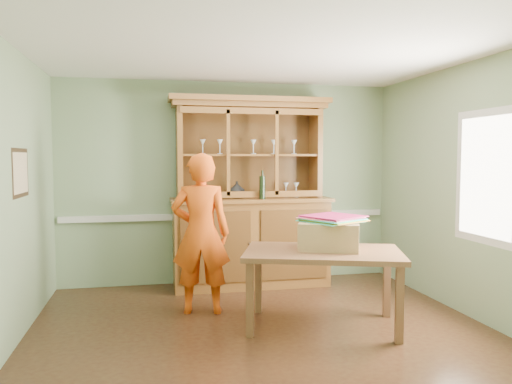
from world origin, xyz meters
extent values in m
plane|color=#442A15|center=(0.00, 0.00, 0.00)|extent=(4.50, 4.50, 0.00)
plane|color=white|center=(0.00, 0.00, 2.70)|extent=(4.50, 4.50, 0.00)
plane|color=gray|center=(0.00, 2.00, 1.35)|extent=(4.50, 0.00, 4.50)
plane|color=gray|center=(-2.25, 0.00, 1.35)|extent=(0.00, 4.00, 4.00)
plane|color=gray|center=(2.25, 0.00, 1.35)|extent=(0.00, 4.00, 4.00)
plane|color=gray|center=(0.00, -2.00, 1.35)|extent=(4.50, 0.00, 4.50)
cube|color=silver|center=(0.00, 1.98, 0.90)|extent=(4.41, 0.05, 0.08)
cube|color=#322214|center=(-2.23, 0.30, 1.55)|extent=(0.03, 0.60, 0.46)
cube|color=beige|center=(-2.22, 0.30, 1.55)|extent=(0.01, 0.52, 0.38)
cube|color=silver|center=(2.23, -0.30, 1.50)|extent=(0.03, 0.96, 1.36)
cube|color=white|center=(2.22, -0.30, 1.50)|extent=(0.01, 0.80, 1.20)
cube|color=brown|center=(0.24, 1.69, 0.56)|extent=(2.01, 0.62, 1.12)
cube|color=brown|center=(0.24, 1.68, 1.14)|extent=(2.08, 0.68, 0.04)
cube|color=brown|center=(0.24, 1.98, 1.75)|extent=(1.90, 0.04, 1.18)
cube|color=brown|center=(-0.68, 1.79, 1.75)|extent=(0.07, 0.43, 1.18)
cube|color=brown|center=(1.16, 1.79, 1.75)|extent=(0.07, 0.43, 1.18)
cube|color=brown|center=(0.24, 1.79, 2.37)|extent=(2.01, 0.49, 0.07)
cube|color=brown|center=(0.24, 1.77, 2.44)|extent=(2.10, 0.54, 0.07)
cube|color=brown|center=(0.24, 1.79, 1.72)|extent=(1.77, 0.37, 0.03)
imported|color=#B2B2B7|center=(0.07, 1.79, 1.27)|extent=(0.20, 0.20, 0.21)
imported|color=#D2D737|center=(-0.27, 1.79, 1.19)|extent=(0.24, 0.24, 0.06)
cylinder|color=black|center=(0.35, 1.50, 1.34)|extent=(0.08, 0.08, 0.36)
cube|color=brown|center=(0.62, -0.04, 0.74)|extent=(1.75, 1.36, 0.05)
cube|color=brown|center=(-0.15, -0.18, 0.36)|extent=(0.09, 0.09, 0.72)
cube|color=brown|center=(0.09, 0.54, 0.36)|extent=(0.09, 0.09, 0.72)
cube|color=brown|center=(1.15, -0.62, 0.36)|extent=(0.09, 0.09, 0.72)
cube|color=brown|center=(1.39, 0.10, 0.36)|extent=(0.09, 0.09, 0.72)
cube|color=#A28553|center=(0.71, 0.03, 0.91)|extent=(0.73, 0.67, 0.27)
cube|color=#3BCBA0|center=(0.75, 0.07, 1.05)|extent=(0.68, 0.68, 0.01)
cube|color=orange|center=(0.75, 0.07, 1.06)|extent=(0.68, 0.68, 0.01)
cube|color=green|center=(0.75, 0.07, 1.07)|extent=(0.68, 0.68, 0.01)
cube|color=#2DCFD8|center=(0.75, 0.07, 1.07)|extent=(0.68, 0.68, 0.01)
cube|color=pink|center=(0.75, 0.07, 1.08)|extent=(0.68, 0.68, 0.01)
cube|color=#E623CB|center=(0.75, 0.07, 1.09)|extent=(0.68, 0.68, 0.01)
cube|color=#C61E5C|center=(0.75, 0.07, 1.10)|extent=(0.68, 0.68, 0.01)
imported|color=#E54F0E|center=(-0.52, 0.67, 0.87)|extent=(0.69, 0.51, 1.74)
camera|label=1|loc=(-1.06, -4.69, 1.70)|focal=35.00mm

